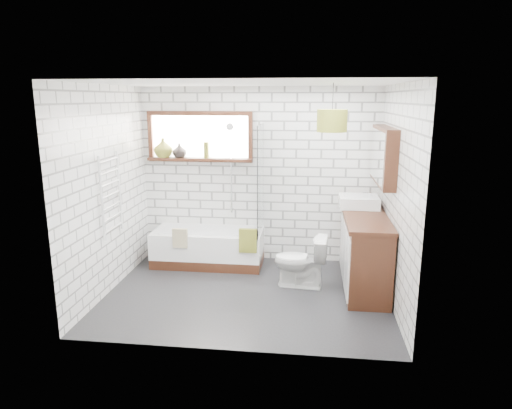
# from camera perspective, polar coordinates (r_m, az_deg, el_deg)

# --- Properties ---
(floor) EXTENTS (3.40, 2.60, 0.01)m
(floor) POSITION_cam_1_polar(r_m,az_deg,el_deg) (5.71, -1.13, -11.10)
(floor) COLOR black
(floor) RESTS_ON ground
(ceiling) EXTENTS (3.40, 2.60, 0.01)m
(ceiling) POSITION_cam_1_polar(r_m,az_deg,el_deg) (5.20, -1.26, 14.98)
(ceiling) COLOR white
(ceiling) RESTS_ON ground
(wall_back) EXTENTS (3.40, 0.01, 2.50)m
(wall_back) POSITION_cam_1_polar(r_m,az_deg,el_deg) (6.59, 0.39, 3.64)
(wall_back) COLOR white
(wall_back) RESTS_ON ground
(wall_front) EXTENTS (3.40, 0.01, 2.50)m
(wall_front) POSITION_cam_1_polar(r_m,az_deg,el_deg) (4.06, -3.76, -2.43)
(wall_front) COLOR white
(wall_front) RESTS_ON ground
(wall_left) EXTENTS (0.01, 2.60, 2.50)m
(wall_left) POSITION_cam_1_polar(r_m,az_deg,el_deg) (5.80, -18.12, 1.67)
(wall_left) COLOR white
(wall_left) RESTS_ON ground
(wall_right) EXTENTS (0.01, 2.60, 2.50)m
(wall_right) POSITION_cam_1_polar(r_m,az_deg,el_deg) (5.35, 17.19, 0.82)
(wall_right) COLOR white
(wall_right) RESTS_ON ground
(window) EXTENTS (1.52, 0.16, 0.68)m
(window) POSITION_cam_1_polar(r_m,az_deg,el_deg) (6.62, -7.05, 8.39)
(window) COLOR black
(window) RESTS_ON wall_back
(towel_radiator) EXTENTS (0.06, 0.52, 1.00)m
(towel_radiator) POSITION_cam_1_polar(r_m,az_deg,el_deg) (5.79, -17.68, 1.18)
(towel_radiator) COLOR white
(towel_radiator) RESTS_ON wall_left
(mirror_cabinet) EXTENTS (0.16, 1.20, 0.70)m
(mirror_cabinet) POSITION_cam_1_polar(r_m,az_deg,el_deg) (5.86, 15.62, 5.92)
(mirror_cabinet) COLOR black
(mirror_cabinet) RESTS_ON wall_right
(shower_riser) EXTENTS (0.02, 0.02, 1.30)m
(shower_riser) POSITION_cam_1_polar(r_m,az_deg,el_deg) (6.58, -3.12, 4.50)
(shower_riser) COLOR silver
(shower_riser) RESTS_ON wall_back
(bathtub) EXTENTS (1.55, 0.68, 0.50)m
(bathtub) POSITION_cam_1_polar(r_m,az_deg,el_deg) (6.61, -5.98, -5.33)
(bathtub) COLOR white
(bathtub) RESTS_ON floor
(shower_screen) EXTENTS (0.02, 0.72, 1.50)m
(shower_screen) POSITION_cam_1_polar(r_m,az_deg,el_deg) (6.24, 0.57, 3.12)
(shower_screen) COLOR white
(shower_screen) RESTS_ON bathtub
(towel_green) EXTENTS (0.24, 0.06, 0.32)m
(towel_green) POSITION_cam_1_polar(r_m,az_deg,el_deg) (6.11, -1.01, -4.54)
(towel_green) COLOR olive
(towel_green) RESTS_ON bathtub
(towel_beige) EXTENTS (0.20, 0.05, 0.27)m
(towel_beige) POSITION_cam_1_polar(r_m,az_deg,el_deg) (6.30, -9.47, -4.17)
(towel_beige) COLOR tan
(towel_beige) RESTS_ON bathtub
(vanity) EXTENTS (0.53, 1.63, 0.93)m
(vanity) POSITION_cam_1_polar(r_m,az_deg,el_deg) (5.97, 13.36, -5.49)
(vanity) COLOR black
(vanity) RESTS_ON floor
(basin) EXTENTS (0.51, 0.44, 0.15)m
(basin) POSITION_cam_1_polar(r_m,az_deg,el_deg) (6.17, 12.71, 0.36)
(basin) COLOR white
(basin) RESTS_ON vanity
(tap) EXTENTS (0.04, 0.04, 0.15)m
(tap) POSITION_cam_1_polar(r_m,az_deg,el_deg) (6.18, 14.20, 0.76)
(tap) COLOR silver
(tap) RESTS_ON vanity
(toilet) EXTENTS (0.44, 0.69, 0.67)m
(toilet) POSITION_cam_1_polar(r_m,az_deg,el_deg) (5.82, 5.57, -7.05)
(toilet) COLOR white
(toilet) RESTS_ON floor
(vase_olive) EXTENTS (0.28, 0.28, 0.28)m
(vase_olive) POSITION_cam_1_polar(r_m,az_deg,el_deg) (6.76, -11.53, 6.79)
(vase_olive) COLOR olive
(vase_olive) RESTS_ON window
(vase_dark) EXTENTS (0.26, 0.26, 0.21)m
(vase_dark) POSITION_cam_1_polar(r_m,az_deg,el_deg) (6.69, -9.55, 6.50)
(vase_dark) COLOR black
(vase_dark) RESTS_ON window
(bottle) EXTENTS (0.10, 0.10, 0.23)m
(bottle) POSITION_cam_1_polar(r_m,az_deg,el_deg) (6.59, -6.23, 6.59)
(bottle) COLOR olive
(bottle) RESTS_ON window
(pendant) EXTENTS (0.33, 0.33, 0.24)m
(pendant) POSITION_cam_1_polar(r_m,az_deg,el_deg) (5.10, 9.49, 10.29)
(pendant) COLOR olive
(pendant) RESTS_ON ceiling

